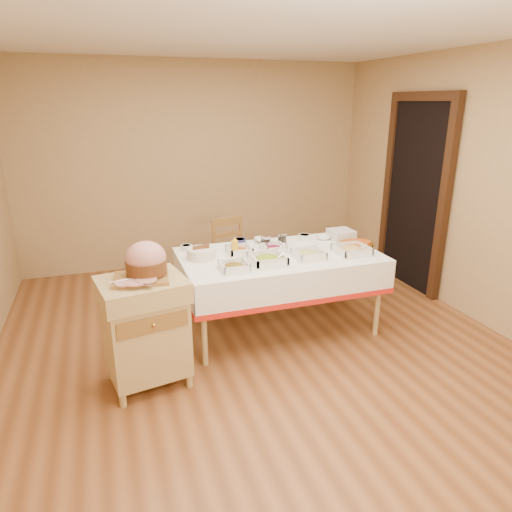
{
  "coord_description": "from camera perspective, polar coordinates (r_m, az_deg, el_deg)",
  "views": [
    {
      "loc": [
        -1.19,
        -3.41,
        2.09
      ],
      "look_at": [
        0.04,
        0.2,
        0.8
      ],
      "focal_mm": 32.0,
      "sensor_mm": 36.0,
      "label": 1
    }
  ],
  "objects": [
    {
      "name": "preserve_jar_left",
      "position": [
        4.37,
        1.21,
        1.73
      ],
      "size": [
        0.1,
        0.1,
        0.12
      ],
      "color": "silver",
      "rests_on": "dining_table"
    },
    {
      "name": "ham_on_board",
      "position": [
        3.41,
        -13.66,
        -0.8
      ],
      "size": [
        0.42,
        0.4,
        0.28
      ],
      "color": "olive",
      "rests_on": "butcher_cart"
    },
    {
      "name": "mustard_bottle",
      "position": [
        4.11,
        -2.68,
        1.03
      ],
      "size": [
        0.06,
        0.06,
        0.19
      ],
      "color": "gold",
      "rests_on": "dining_table"
    },
    {
      "name": "serving_dish_c",
      "position": [
        4.12,
        6.61,
        0.22
      ],
      "size": [
        0.25,
        0.25,
        0.1
      ],
      "color": "silver",
      "rests_on": "dining_table"
    },
    {
      "name": "small_bowl_left",
      "position": [
        4.36,
        -8.7,
        1.09
      ],
      "size": [
        0.11,
        0.11,
        0.05
      ],
      "color": "silver",
      "rests_on": "dining_table"
    },
    {
      "name": "butcher_cart",
      "position": [
        3.57,
        -13.69,
        -8.5
      ],
      "size": [
        0.69,
        0.61,
        0.87
      ],
      "color": "tan",
      "rests_on": "ground"
    },
    {
      "name": "bowl_small_imported",
      "position": [
        4.7,
        8.45,
        2.32
      ],
      "size": [
        0.15,
        0.15,
        0.05
      ],
      "primitive_type": "imported",
      "rotation": [
        0.0,
        0.0,
        -0.0
      ],
      "color": "silver",
      "rests_on": "dining_table"
    },
    {
      "name": "serving_dish_d",
      "position": [
        4.3,
        11.9,
        0.75
      ],
      "size": [
        0.29,
        0.29,
        0.11
      ],
      "color": "silver",
      "rests_on": "dining_table"
    },
    {
      "name": "serving_dish_b",
      "position": [
        3.95,
        1.47,
        -0.42
      ],
      "size": [
        0.29,
        0.29,
        0.12
      ],
      "color": "silver",
      "rests_on": "dining_table"
    },
    {
      "name": "doorway",
      "position": [
        5.57,
        19.31,
        7.55
      ],
      "size": [
        0.09,
        1.1,
        2.2
      ],
      "color": "black",
      "rests_on": "ground"
    },
    {
      "name": "preserve_jar_right",
      "position": [
        4.48,
        3.29,
        2.09
      ],
      "size": [
        0.09,
        0.09,
        0.12
      ],
      "color": "silver",
      "rests_on": "dining_table"
    },
    {
      "name": "bowl_white_imported",
      "position": [
        4.57,
        0.84,
        2.03
      ],
      "size": [
        0.18,
        0.18,
        0.04
      ],
      "primitive_type": "imported",
      "rotation": [
        0.0,
        0.0,
        -0.07
      ],
      "color": "silver",
      "rests_on": "dining_table"
    },
    {
      "name": "room_shell",
      "position": [
        3.7,
        0.45,
        6.35
      ],
      "size": [
        5.0,
        5.0,
        5.0
      ],
      "color": "brown",
      "rests_on": "ground"
    },
    {
      "name": "dining_table",
      "position": [
        4.27,
        2.91,
        -1.78
      ],
      "size": [
        1.82,
        1.02,
        0.76
      ],
      "color": "tan",
      "rests_on": "ground"
    },
    {
      "name": "plate_stack",
      "position": [
        4.73,
        10.58,
        2.66
      ],
      "size": [
        0.23,
        0.23,
        0.1
      ],
      "color": "silver",
      "rests_on": "dining_table"
    },
    {
      "name": "bread_basket",
      "position": [
        4.1,
        -6.85,
        0.33
      ],
      "size": [
        0.25,
        0.25,
        0.11
      ],
      "color": "silver",
      "rests_on": "dining_table"
    },
    {
      "name": "small_bowl_right",
      "position": [
        4.64,
        6.08,
        2.37
      ],
      "size": [
        0.12,
        0.12,
        0.06
      ],
      "color": "silver",
      "rests_on": "dining_table"
    },
    {
      "name": "serving_dish_a",
      "position": [
        3.8,
        -2.73,
        -1.32
      ],
      "size": [
        0.23,
        0.23,
        0.1
      ],
      "color": "silver",
      "rests_on": "dining_table"
    },
    {
      "name": "brass_platter",
      "position": [
        4.52,
        12.26,
        1.44
      ],
      "size": [
        0.38,
        0.27,
        0.05
      ],
      "color": "gold",
      "rests_on": "dining_table"
    },
    {
      "name": "serving_dish_f",
      "position": [
        4.28,
        2.22,
        1.0
      ],
      "size": [
        0.21,
        0.2,
        0.1
      ],
      "color": "silver",
      "rests_on": "dining_table"
    },
    {
      "name": "small_bowl_mid",
      "position": [
        4.49,
        -2.1,
        1.85
      ],
      "size": [
        0.13,
        0.13,
        0.05
      ],
      "color": "navy",
      "rests_on": "dining_table"
    },
    {
      "name": "serving_dish_e",
      "position": [
        4.21,
        -2.08,
        0.72
      ],
      "size": [
        0.22,
        0.21,
        0.1
      ],
      "color": "silver",
      "rests_on": "dining_table"
    },
    {
      "name": "dining_chair",
      "position": [
        5.05,
        -2.83,
        -0.21
      ],
      "size": [
        0.48,
        0.47,
        0.89
      ],
      "color": "olive",
      "rests_on": "ground"
    }
  ]
}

